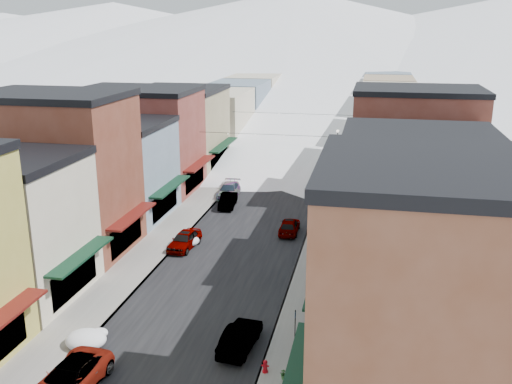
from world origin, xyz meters
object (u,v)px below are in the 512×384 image
at_px(car_white_suv, 69,379).
at_px(streetlamp_near, 314,224).
at_px(car_silver_sedan, 185,240).
at_px(car_green_sedan, 240,337).
at_px(trash_can, 315,242).
at_px(car_dark_hatch, 228,200).
at_px(fire_hydrant, 265,367).

distance_m(car_white_suv, streetlamp_near, 20.49).
distance_m(car_silver_sedan, streetlamp_near, 10.81).
bearing_deg(streetlamp_near, car_green_sedan, -102.42).
bearing_deg(car_silver_sedan, car_green_sedan, -54.88).
xyz_separation_m(car_white_suv, streetlamp_near, (9.94, 17.74, 2.54)).
bearing_deg(trash_can, streetlamp_near, -86.71).
xyz_separation_m(car_dark_hatch, trash_can, (9.52, -9.40, -0.01)).
bearing_deg(car_silver_sedan, car_dark_hatch, 91.54).
relative_size(car_dark_hatch, streetlamp_near, 0.82).
height_order(car_green_sedan, trash_can, car_green_sedan).
bearing_deg(car_dark_hatch, trash_can, -50.09).
height_order(car_dark_hatch, trash_can, car_dark_hatch).
xyz_separation_m(car_green_sedan, fire_hydrant, (1.82, -2.17, -0.22)).
height_order(trash_can, streetlamp_near, streetlamp_near).
bearing_deg(car_white_suv, car_dark_hatch, 93.98).
distance_m(car_green_sedan, trash_can, 15.44).
relative_size(car_silver_sedan, car_green_sedan, 1.00).
bearing_deg(car_green_sedan, car_silver_sedan, -55.09).
bearing_deg(car_white_suv, fire_hydrant, 24.63).
bearing_deg(car_white_suv, car_silver_sedan, 95.92).
bearing_deg(car_silver_sedan, fire_hydrant, -53.31).
bearing_deg(car_green_sedan, streetlamp_near, -97.32).
xyz_separation_m(car_silver_sedan, trash_can, (10.26, 1.74, -0.06)).
xyz_separation_m(car_silver_sedan, car_dark_hatch, (0.73, 11.14, -0.04)).
bearing_deg(trash_can, car_green_sedan, -99.40).
bearing_deg(streetlamp_near, car_dark_hatch, 128.02).
xyz_separation_m(car_dark_hatch, fire_hydrant, (8.82, -26.81, -0.20)).
distance_m(car_silver_sedan, car_dark_hatch, 11.17).
height_order(car_dark_hatch, fire_hydrant, car_dark_hatch).
xyz_separation_m(car_silver_sedan, streetlamp_near, (10.43, -1.26, 2.55)).
height_order(car_green_sedan, fire_hydrant, car_green_sedan).
bearing_deg(streetlamp_near, car_silver_sedan, 173.13).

